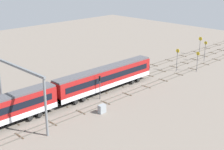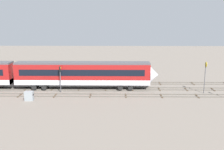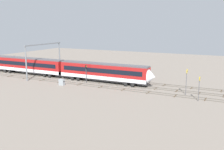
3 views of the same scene
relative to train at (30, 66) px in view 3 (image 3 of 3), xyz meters
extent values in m
plane|color=slate|center=(25.93, 0.00, -2.66)|extent=(151.48, 151.48, 0.00)
cube|color=#59544C|center=(25.93, -4.99, -2.58)|extent=(135.48, 0.07, 0.16)
cube|color=#59544C|center=(25.93, -3.56, -2.58)|extent=(135.48, 0.07, 0.16)
cube|color=#473828|center=(-3.52, -4.27, -2.62)|extent=(0.24, 2.40, 0.08)
cube|color=#473828|center=(2.37, -4.27, -2.62)|extent=(0.24, 2.40, 0.08)
cube|color=#473828|center=(8.26, -4.27, -2.62)|extent=(0.24, 2.40, 0.08)
cube|color=#473828|center=(14.15, -4.27, -2.62)|extent=(0.24, 2.40, 0.08)
cube|color=#473828|center=(20.04, -4.27, -2.62)|extent=(0.24, 2.40, 0.08)
cube|color=#473828|center=(25.93, -4.27, -2.62)|extent=(0.24, 2.40, 0.08)
cube|color=#473828|center=(31.82, -4.27, -2.62)|extent=(0.24, 2.40, 0.08)
cube|color=#473828|center=(37.71, -4.27, -2.62)|extent=(0.24, 2.40, 0.08)
cube|color=#473828|center=(43.60, -4.27, -2.62)|extent=(0.24, 2.40, 0.08)
cube|color=#473828|center=(49.50, -4.27, -2.62)|extent=(0.24, 2.40, 0.08)
cube|color=#59544C|center=(25.93, -0.72, -2.58)|extent=(135.48, 0.07, 0.16)
cube|color=#59544C|center=(25.93, 0.72, -2.58)|extent=(135.48, 0.07, 0.16)
cube|color=#473828|center=(-10.35, 0.00, -2.62)|extent=(0.24, 2.40, 0.08)
cube|color=#473828|center=(-5.52, 0.00, -2.62)|extent=(0.24, 2.40, 0.08)
cube|color=#473828|center=(-0.68, 0.00, -2.62)|extent=(0.24, 2.40, 0.08)
cube|color=#473828|center=(4.16, 0.00, -2.62)|extent=(0.24, 2.40, 0.08)
cube|color=#473828|center=(9.00, 0.00, -2.62)|extent=(0.24, 2.40, 0.08)
cube|color=#473828|center=(13.84, 0.00, -2.62)|extent=(0.24, 2.40, 0.08)
cube|color=#473828|center=(18.68, 0.00, -2.62)|extent=(0.24, 2.40, 0.08)
cube|color=#473828|center=(23.51, 0.00, -2.62)|extent=(0.24, 2.40, 0.08)
cube|color=#473828|center=(28.35, 0.00, -2.62)|extent=(0.24, 2.40, 0.08)
cube|color=#473828|center=(33.19, 0.00, -2.62)|extent=(0.24, 2.40, 0.08)
cube|color=#473828|center=(38.03, 0.00, -2.62)|extent=(0.24, 2.40, 0.08)
cube|color=#473828|center=(42.87, 0.00, -2.62)|extent=(0.24, 2.40, 0.08)
cube|color=#473828|center=(47.71, 0.00, -2.62)|extent=(0.24, 2.40, 0.08)
cube|color=#473828|center=(52.55, 0.00, -2.62)|extent=(0.24, 2.40, 0.08)
cube|color=#59544C|center=(25.93, 3.56, -2.58)|extent=(135.48, 0.07, 0.16)
cube|color=#59544C|center=(25.93, 4.99, -2.58)|extent=(135.48, 0.07, 0.16)
cube|color=#473828|center=(-12.77, 4.27, -2.62)|extent=(0.24, 2.40, 0.08)
cube|color=#473828|center=(-6.32, 4.27, -2.62)|extent=(0.24, 2.40, 0.08)
cube|color=#473828|center=(0.13, 4.27, -2.62)|extent=(0.24, 2.40, 0.08)
cube|color=#473828|center=(6.58, 4.27, -2.62)|extent=(0.24, 2.40, 0.08)
cube|color=#473828|center=(13.03, 4.27, -2.62)|extent=(0.24, 2.40, 0.08)
cube|color=#473828|center=(19.48, 4.27, -2.62)|extent=(0.24, 2.40, 0.08)
cube|color=#473828|center=(25.93, 4.27, -2.62)|extent=(0.24, 2.40, 0.08)
cube|color=#473828|center=(32.39, 4.27, -2.62)|extent=(0.24, 2.40, 0.08)
cube|color=#473828|center=(38.84, 4.27, -2.62)|extent=(0.24, 2.40, 0.08)
cube|color=#473828|center=(45.29, 4.27, -2.62)|extent=(0.24, 2.40, 0.08)
cube|color=#473828|center=(51.74, 4.27, -2.62)|extent=(0.24, 2.40, 0.08)
cube|color=maroon|center=(24.20, 0.00, 0.20)|extent=(24.00, 2.90, 3.60)
cube|color=silver|center=(24.20, 0.00, -1.15)|extent=(24.00, 2.94, 0.90)
cube|color=#4C4C51|center=(24.20, 0.00, 2.15)|extent=(24.00, 2.50, 0.30)
cube|color=black|center=(24.20, -1.46, 0.63)|extent=(22.00, 0.04, 1.10)
cube|color=black|center=(24.20, 1.46, 0.63)|extent=(22.00, 0.04, 1.10)
cylinder|color=black|center=(15.62, 0.00, -2.05)|extent=(0.90, 2.70, 0.90)
cylinder|color=black|center=(17.42, 0.00, -2.05)|extent=(0.90, 2.70, 0.90)
cylinder|color=black|center=(30.98, 0.00, -2.05)|extent=(0.90, 2.70, 0.90)
cylinder|color=black|center=(32.78, 0.00, -2.05)|extent=(0.90, 2.70, 0.90)
cube|color=maroon|center=(-0.60, 0.00, 0.20)|extent=(24.00, 2.90, 3.60)
cube|color=silver|center=(-0.60, 0.00, -1.15)|extent=(24.00, 2.94, 0.90)
cube|color=#4C4C51|center=(-0.60, 0.00, 2.15)|extent=(24.00, 2.50, 0.30)
cube|color=black|center=(-0.60, -1.46, 0.63)|extent=(22.00, 0.04, 1.10)
cube|color=black|center=(-0.60, 1.46, 0.63)|extent=(22.00, 0.04, 1.10)
cylinder|color=black|center=(-9.18, 0.00, -2.05)|extent=(0.90, 2.70, 0.90)
cylinder|color=black|center=(-7.38, 0.00, -2.05)|extent=(0.90, 2.70, 0.90)
cylinder|color=black|center=(6.18, 0.00, -2.05)|extent=(0.90, 2.70, 0.90)
cylinder|color=black|center=(7.98, 0.00, -2.05)|extent=(0.90, 2.70, 0.90)
cone|color=silver|center=(37.00, 0.00, 0.02)|extent=(1.60, 3.24, 3.24)
cylinder|color=slate|center=(5.48, -7.09, 1.81)|extent=(0.36, 0.36, 8.93)
cylinder|color=slate|center=(5.48, 6.76, 1.81)|extent=(0.36, 0.36, 8.93)
cube|color=slate|center=(5.48, -0.16, 6.45)|extent=(0.40, 14.44, 0.35)
cylinder|color=#4C4C51|center=(48.42, -6.04, -0.27)|extent=(0.12, 0.12, 4.78)
cylinder|color=yellow|center=(48.46, -6.04, 1.74)|extent=(0.05, 0.86, 0.86)
cube|color=black|center=(48.49, -6.04, 1.74)|extent=(0.02, 0.39, 0.12)
cylinder|color=#4C4C51|center=(45.29, -2.46, 0.05)|extent=(0.12, 0.12, 5.41)
cylinder|color=yellow|center=(45.33, -2.46, 2.34)|extent=(0.05, 0.93, 0.93)
cube|color=black|center=(45.36, -2.46, 2.34)|extent=(0.02, 0.42, 0.12)
cylinder|color=#4C4C51|center=(-9.10, 2.61, -0.70)|extent=(0.14, 0.14, 3.91)
cube|color=black|center=(-9.10, 2.61, 1.70)|extent=(0.20, 0.32, 0.90)
sphere|color=red|center=(-8.99, 2.61, 1.90)|extent=(0.20, 0.20, 0.20)
sphere|color=#262626|center=(-8.99, 2.61, 1.50)|extent=(0.20, 0.20, 0.20)
cylinder|color=#4C4C51|center=(20.60, -2.23, -0.83)|extent=(0.14, 0.14, 3.66)
cube|color=black|center=(20.60, -2.23, 1.45)|extent=(0.20, 0.32, 0.90)
sphere|color=yellow|center=(20.71, -2.23, 1.65)|extent=(0.20, 0.20, 0.20)
sphere|color=#262626|center=(20.71, -2.23, 1.26)|extent=(0.20, 0.20, 0.20)
cube|color=gray|center=(16.61, -7.01, -1.92)|extent=(1.31, 0.82, 1.48)
cube|color=#333333|center=(17.28, -7.01, -1.70)|extent=(0.02, 0.57, 0.24)
camera|label=1|loc=(-18.31, -44.57, 21.32)|focal=52.61mm
camera|label=2|loc=(30.15, -46.62, 10.04)|focal=42.58mm
camera|label=3|loc=(55.81, -57.51, 11.87)|focal=42.57mm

